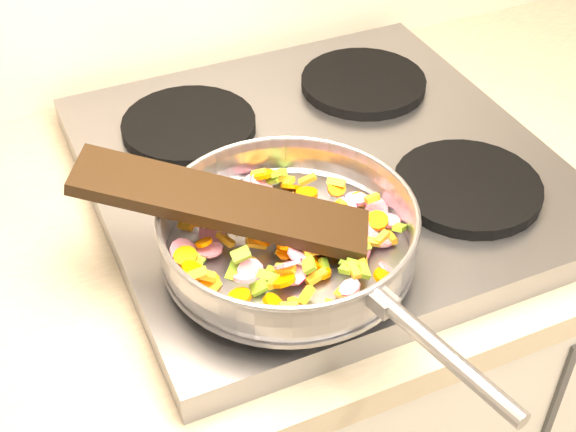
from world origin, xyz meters
name	(u,v)px	position (x,y,z in m)	size (l,w,h in m)	color
cooktop	(321,171)	(-0.70, 1.67, 0.92)	(0.60, 0.60, 0.04)	#939399
grate_fl	(267,248)	(-0.84, 1.52, 0.95)	(0.19, 0.19, 0.02)	black
grate_fr	(467,187)	(-0.56, 1.52, 0.95)	(0.19, 0.19, 0.02)	black
grate_bl	(189,125)	(-0.84, 1.81, 0.95)	(0.19, 0.19, 0.02)	black
grate_br	(363,83)	(-0.56, 1.81, 0.95)	(0.19, 0.19, 0.02)	black
saute_pan	(289,231)	(-0.82, 1.50, 0.99)	(0.34, 0.50, 0.06)	#9E9EA5
vegetable_heap	(290,241)	(-0.82, 1.50, 0.98)	(0.28, 0.28, 0.05)	#F86D00
wooden_spatula	(222,203)	(-0.88, 1.55, 1.02)	(0.33, 0.08, 0.02)	black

